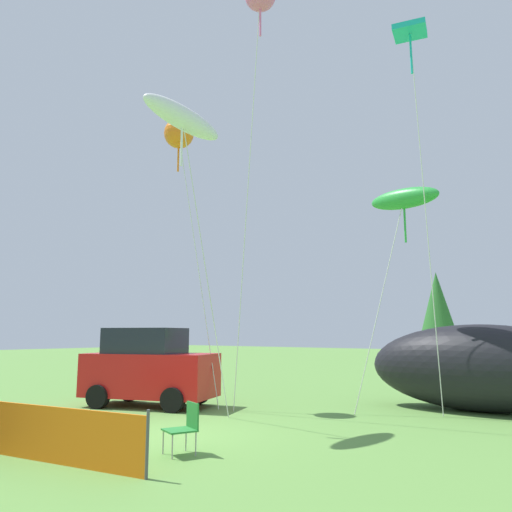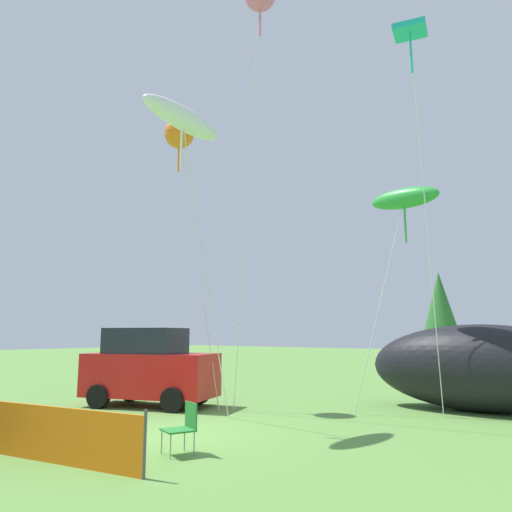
{
  "view_description": "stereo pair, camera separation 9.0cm",
  "coord_description": "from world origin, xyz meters",
  "px_view_note": "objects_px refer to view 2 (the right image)",
  "views": [
    {
      "loc": [
        8.45,
        -7.6,
        2.14
      ],
      "look_at": [
        -0.3,
        3.52,
        4.35
      ],
      "focal_mm": 35.0,
      "sensor_mm": 36.0,
      "label": 1
    },
    {
      "loc": [
        8.52,
        -7.54,
        2.14
      ],
      "look_at": [
        -0.3,
        3.52,
        4.35
      ],
      "focal_mm": 35.0,
      "sensor_mm": 36.0,
      "label": 2
    }
  ],
  "objects_px": {
    "kite_orange_flower": "(179,135)",
    "kite_teal_diamond": "(411,39)",
    "inflatable_cat": "(510,372)",
    "parked_car": "(150,368)",
    "kite_white_ghost": "(182,119)",
    "kite_green_fish": "(404,199)",
    "folding_chair": "(184,424)"
  },
  "relations": [
    {
      "from": "inflatable_cat",
      "to": "kite_white_ghost",
      "type": "distance_m",
      "value": 11.1
    },
    {
      "from": "inflatable_cat",
      "to": "kite_teal_diamond",
      "type": "distance_m",
      "value": 9.67
    },
    {
      "from": "kite_green_fish",
      "to": "kite_teal_diamond",
      "type": "distance_m",
      "value": 4.53
    },
    {
      "from": "kite_green_fish",
      "to": "kite_teal_diamond",
      "type": "xyz_separation_m",
      "value": [
        0.72,
        -0.76,
        4.41
      ]
    },
    {
      "from": "inflatable_cat",
      "to": "kite_green_fish",
      "type": "distance_m",
      "value": 5.55
    },
    {
      "from": "parked_car",
      "to": "inflatable_cat",
      "type": "distance_m",
      "value": 10.21
    },
    {
      "from": "folding_chair",
      "to": "inflatable_cat",
      "type": "height_order",
      "value": "inflatable_cat"
    },
    {
      "from": "parked_car",
      "to": "kite_white_ghost",
      "type": "bearing_deg",
      "value": -49.35
    },
    {
      "from": "kite_orange_flower",
      "to": "kite_teal_diamond",
      "type": "distance_m",
      "value": 7.61
    },
    {
      "from": "folding_chair",
      "to": "kite_white_ghost",
      "type": "xyz_separation_m",
      "value": [
        -2.29,
        1.88,
        7.17
      ]
    },
    {
      "from": "kite_white_ghost",
      "to": "kite_teal_diamond",
      "type": "relative_size",
      "value": 0.77
    },
    {
      "from": "folding_chair",
      "to": "kite_orange_flower",
      "type": "height_order",
      "value": "kite_orange_flower"
    },
    {
      "from": "kite_orange_flower",
      "to": "kite_teal_diamond",
      "type": "xyz_separation_m",
      "value": [
        7.03,
        2.3,
        1.79
      ]
    },
    {
      "from": "kite_white_ghost",
      "to": "parked_car",
      "type": "bearing_deg",
      "value": 151.11
    },
    {
      "from": "kite_white_ghost",
      "to": "kite_orange_flower",
      "type": "relative_size",
      "value": 0.9
    },
    {
      "from": "inflatable_cat",
      "to": "kite_orange_flower",
      "type": "bearing_deg",
      "value": -154.96
    },
    {
      "from": "inflatable_cat",
      "to": "kite_orange_flower",
      "type": "relative_size",
      "value": 0.87
    },
    {
      "from": "kite_white_ghost",
      "to": "inflatable_cat",
      "type": "bearing_deg",
      "value": 48.33
    },
    {
      "from": "parked_car",
      "to": "kite_orange_flower",
      "type": "bearing_deg",
      "value": 38.28
    },
    {
      "from": "kite_white_ghost",
      "to": "kite_teal_diamond",
      "type": "xyz_separation_m",
      "value": [
        4.49,
        4.53,
        2.74
      ]
    },
    {
      "from": "inflatable_cat",
      "to": "kite_green_fish",
      "type": "relative_size",
      "value": 1.24
    },
    {
      "from": "inflatable_cat",
      "to": "kite_green_fish",
      "type": "bearing_deg",
      "value": -150.18
    },
    {
      "from": "inflatable_cat",
      "to": "kite_white_ghost",
      "type": "bearing_deg",
      "value": -134.3
    },
    {
      "from": "kite_green_fish",
      "to": "kite_teal_diamond",
      "type": "relative_size",
      "value": 0.6
    },
    {
      "from": "inflatable_cat",
      "to": "kite_green_fish",
      "type": "height_order",
      "value": "kite_green_fish"
    },
    {
      "from": "parked_car",
      "to": "folding_chair",
      "type": "distance_m",
      "value": 6.3
    },
    {
      "from": "folding_chair",
      "to": "kite_green_fish",
      "type": "distance_m",
      "value": 9.17
    },
    {
      "from": "kite_white_ghost",
      "to": "kite_green_fish",
      "type": "bearing_deg",
      "value": 54.55
    },
    {
      "from": "kite_white_ghost",
      "to": "kite_green_fish",
      "type": "distance_m",
      "value": 6.71
    },
    {
      "from": "kite_teal_diamond",
      "to": "parked_car",
      "type": "bearing_deg",
      "value": -158.46
    },
    {
      "from": "parked_car",
      "to": "folding_chair",
      "type": "relative_size",
      "value": 4.73
    },
    {
      "from": "kite_orange_flower",
      "to": "kite_teal_diamond",
      "type": "relative_size",
      "value": 0.85
    }
  ]
}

